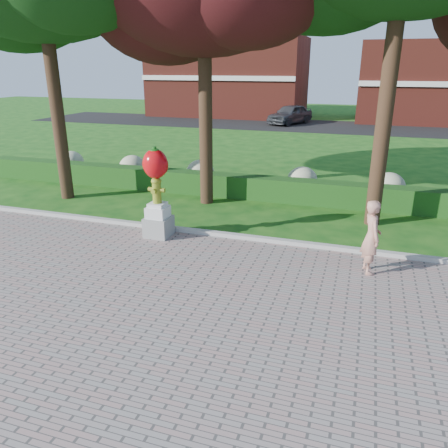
% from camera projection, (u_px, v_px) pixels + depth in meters
% --- Properties ---
extents(ground, '(100.00, 100.00, 0.00)m').
position_uv_depth(ground, '(198.00, 289.00, 9.32)').
color(ground, '#124913').
rests_on(ground, ground).
extents(walkway, '(40.00, 14.00, 0.04)m').
position_uv_depth(walkway, '(87.00, 427.00, 5.74)').
color(walkway, gray).
rests_on(walkway, ground).
extents(curb, '(40.00, 0.18, 0.15)m').
position_uv_depth(curb, '(237.00, 237.00, 11.98)').
color(curb, '#ADADA5').
rests_on(curb, ground).
extents(lawn_hedge, '(24.00, 0.70, 0.80)m').
position_uv_depth(lawn_hedge, '(269.00, 189.00, 15.44)').
color(lawn_hedge, '#1B4213').
rests_on(lawn_hedge, ground).
extents(hydrangea_row, '(20.10, 1.10, 0.99)m').
position_uv_depth(hydrangea_row, '(291.00, 179.00, 16.12)').
color(hydrangea_row, '#B3B78C').
rests_on(hydrangea_row, ground).
extents(street, '(50.00, 8.00, 0.02)m').
position_uv_depth(street, '(327.00, 126.00, 34.34)').
color(street, black).
rests_on(street, ground).
extents(building_left, '(14.00, 8.00, 7.00)m').
position_uv_depth(building_left, '(229.00, 77.00, 41.43)').
color(building_left, maroon).
rests_on(building_left, ground).
extents(building_right, '(12.00, 8.00, 6.40)m').
position_uv_depth(building_right, '(435.00, 82.00, 36.28)').
color(building_right, maroon).
rests_on(building_right, ground).
extents(hydrant_sculpture, '(0.72, 0.68, 2.48)m').
position_uv_depth(hydrant_sculpture, '(157.00, 190.00, 11.71)').
color(hydrant_sculpture, gray).
rests_on(hydrant_sculpture, walkway).
extents(woman, '(0.57, 0.71, 1.71)m').
position_uv_depth(woman, '(371.00, 237.00, 9.75)').
color(woman, tan).
rests_on(woman, walkway).
extents(parked_car, '(3.50, 4.94, 1.56)m').
position_uv_depth(parked_car, '(290.00, 114.00, 35.46)').
color(parked_car, '#393C40').
rests_on(parked_car, street).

